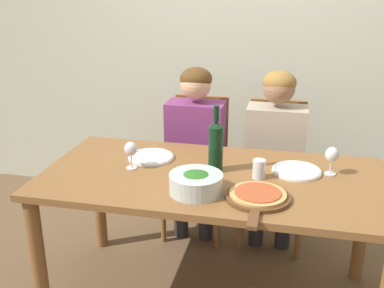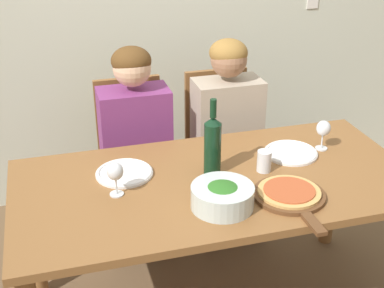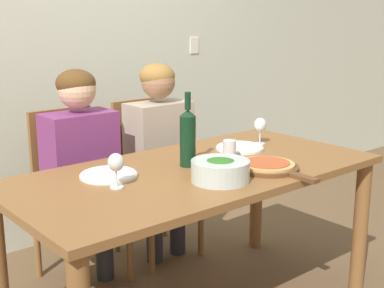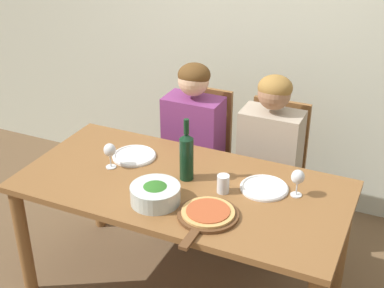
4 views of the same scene
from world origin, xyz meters
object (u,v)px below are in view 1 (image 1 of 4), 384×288
wine_glass_left (131,150)px  dinner_plate_right (297,171)px  dinner_plate_left (151,157)px  wine_glass_right (332,156)px  person_man (275,145)px  person_woman (195,139)px  pizza_on_board (258,196)px  chair_left (198,163)px  broccoli_bowl (196,183)px  water_tumbler (259,169)px  wine_bottle (215,145)px  chair_right (274,169)px

wine_glass_left → dinner_plate_right: bearing=9.1°
dinner_plate_left → wine_glass_right: (0.98, -0.01, 0.10)m
person_man → wine_glass_left: bearing=-137.5°
person_man → wine_glass_left: (-0.74, -0.68, 0.15)m
person_woman → pizza_on_board: 1.02m
chair_left → broccoli_bowl: chair_left is taller
person_woman → water_tumbler: 0.81m
person_man → water_tumbler: bearing=-95.0°
wine_glass_left → wine_glass_right: same height
pizza_on_board → person_man: bearing=87.3°
broccoli_bowl → chair_left: bearing=101.1°
wine_glass_right → water_tumbler: wine_glass_right is taller
dinner_plate_left → water_tumbler: bearing=-12.6°
person_man → wine_glass_right: bearing=-59.9°
chair_left → wine_glass_right: size_ratio=6.39×
wine_bottle → dinner_plate_right: (0.43, 0.07, -0.14)m
person_woman → broccoli_bowl: person_woman is taller
chair_right → wine_glass_left: size_ratio=6.39×
dinner_plate_right → wine_glass_left: size_ratio=1.72×
person_man → pizza_on_board: bearing=-92.7°
dinner_plate_left → chair_left: bearing=77.1°
pizza_on_board → chair_left: bearing=115.8°
chair_right → person_man: 0.25m
chair_left → chair_right: same height
person_man → chair_left: bearing=167.5°
wine_bottle → pizza_on_board: 0.41m
dinner_plate_left → water_tumbler: size_ratio=2.61×
chair_right → wine_glass_right: 0.80m
broccoli_bowl → dinner_plate_left: size_ratio=1.00×
chair_left → person_man: (0.53, -0.12, 0.22)m
broccoli_bowl → wine_glass_left: (-0.40, 0.21, 0.06)m
chair_left → chair_right: size_ratio=1.00×
person_woman → pizza_on_board: size_ratio=2.71×
chair_right → water_tumbler: chair_right is taller
dinner_plate_right → person_woman: bearing=141.2°
dinner_plate_right → wine_glass_right: 0.20m
chair_right → water_tumbler: size_ratio=9.73×
broccoli_bowl → dinner_plate_right: 0.59m
dinner_plate_right → dinner_plate_left: bearing=178.4°
person_woman → dinner_plate_right: size_ratio=4.64×
chair_left → wine_bottle: 0.87m
wine_bottle → wine_glass_right: wine_bottle is taller
wine_bottle → dinner_plate_left: (-0.38, 0.09, -0.14)m
person_man → wine_glass_right: 0.62m
dinner_plate_right → water_tumbler: 0.23m
chair_right → pizza_on_board: 1.05m
person_woman → wine_bottle: person_woman is taller
chair_right → person_woman: (-0.53, -0.12, 0.22)m
dinner_plate_left → wine_glass_left: 0.20m
person_man → wine_bottle: bearing=-115.8°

